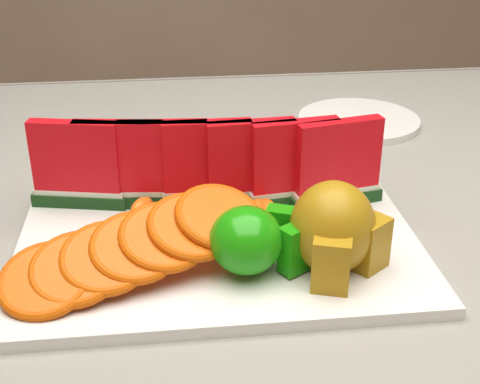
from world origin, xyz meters
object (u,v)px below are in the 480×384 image
Objects in this scene: platter at (218,239)px; pear_cluster at (335,231)px; side_plate at (359,120)px; apple_cluster at (254,240)px.

pear_cluster reaches higher than platter.
platter is 0.40m from side_plate.
apple_cluster is 0.45m from side_plate.
platter is 1.86× the size of side_plate.
apple_cluster is at bearing -118.24° from side_plate.
pear_cluster is 0.42m from side_plate.
apple_cluster is 0.08m from pear_cluster.
platter is 0.08m from apple_cluster.
platter is at bearing 111.62° from apple_cluster.
platter is 0.13m from pear_cluster.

